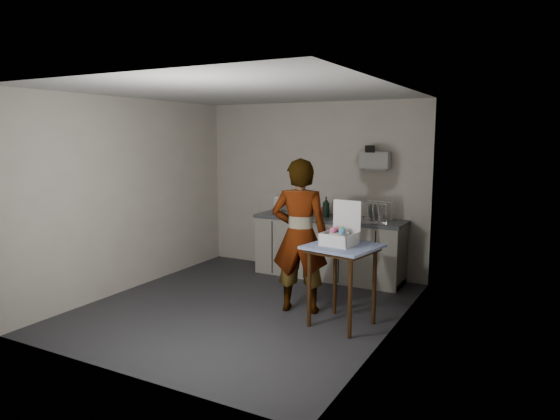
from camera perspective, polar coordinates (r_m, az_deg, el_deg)
The scene contains 15 objects.
ground at distance 6.29m, azimuth -4.03°, elevation -10.98°, with size 4.00×4.00×0.00m, color #292A2E.
wall_back at distance 7.73m, azimuth 3.78°, elevation 2.57°, with size 3.60×0.02×2.60m, color beige.
wall_right at distance 5.26m, azimuth 12.55°, elevation -0.42°, with size 0.02×4.00×2.60m, color beige.
wall_left at distance 7.10m, azimuth -16.46°, elevation 1.71°, with size 0.02×4.00×2.60m, color beige.
ceiling at distance 5.95m, azimuth -4.30°, elevation 13.28°, with size 3.60×4.00×0.01m, color silver.
kitchen_counter at distance 7.45m, azimuth 5.59°, elevation -4.49°, with size 2.24×0.62×0.91m.
wall_shelf at distance 7.27m, azimuth 10.79°, elevation 5.59°, with size 0.42×0.18×0.37m.
side_table at distance 5.52m, azimuth 7.17°, elevation -5.20°, with size 0.82×0.82×0.91m.
standing_man at distance 5.92m, azimuth 2.28°, elevation -2.98°, with size 0.67×0.44×1.84m, color #B2A593.
soap_bottle at distance 7.36m, azimuth 5.29°, elevation 0.36°, with size 0.11×0.12×0.30m, color black.
soda_can at distance 7.44m, azimuth 5.01°, elevation -0.19°, with size 0.07×0.07×0.13m, color red.
dark_bottle at distance 7.50m, azimuth 3.56°, elevation 0.33°, with size 0.07×0.07×0.25m, color black.
paper_towel at distance 7.64m, azimuth -0.33°, elevation 0.54°, with size 0.15×0.15×0.27m.
dish_rack at distance 7.13m, azimuth 10.91°, elevation -0.74°, with size 0.38×0.29×0.27m.
bakery_box at distance 5.50m, azimuth 6.88°, elevation -2.86°, with size 0.37×0.38×0.47m.
Camera 1 is at (3.19, -5.00, 2.10)m, focal length 32.00 mm.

